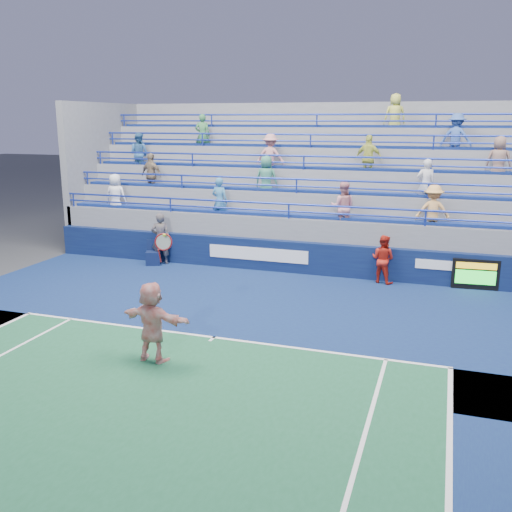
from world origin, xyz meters
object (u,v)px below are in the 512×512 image
(ball_girl, at_px, (383,259))
(serve_speed_board, at_px, (475,274))
(judge_chair, at_px, (154,257))
(line_judge, at_px, (161,239))
(tennis_player, at_px, (152,322))

(ball_girl, bearing_deg, serve_speed_board, -156.44)
(serve_speed_board, relative_size, judge_chair, 1.58)
(judge_chair, relative_size, line_judge, 0.47)
(line_judge, bearing_deg, ball_girl, 163.49)
(judge_chair, xyz_separation_m, line_judge, (0.22, 0.20, 0.66))
(judge_chair, bearing_deg, ball_girl, 1.90)
(ball_girl, bearing_deg, line_judge, 20.73)
(line_judge, bearing_deg, serve_speed_board, 164.23)
(tennis_player, relative_size, line_judge, 1.52)
(tennis_player, xyz_separation_m, line_judge, (-3.90, 7.77, 0.05))
(tennis_player, height_order, ball_girl, tennis_player)
(serve_speed_board, bearing_deg, judge_chair, -177.73)
(serve_speed_board, bearing_deg, tennis_player, -130.56)
(tennis_player, relative_size, ball_girl, 1.83)
(serve_speed_board, relative_size, tennis_player, 0.49)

